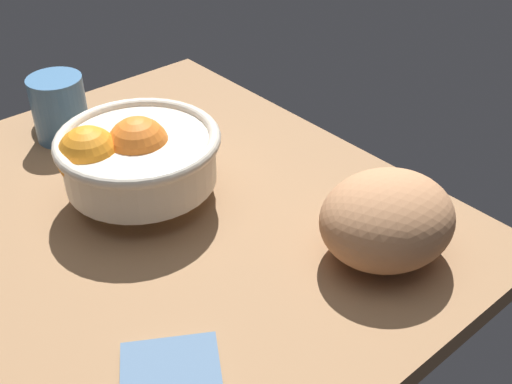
# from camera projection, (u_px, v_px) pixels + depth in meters

# --- Properties ---
(ground_plane) EXTENTS (0.76, 0.64, 0.03)m
(ground_plane) POSITION_uv_depth(u_px,v_px,m) (160.00, 222.00, 0.84)
(ground_plane) COLOR #926A47
(fruit_bowl) EXTENTS (0.21, 0.21, 0.12)m
(fruit_bowl) POSITION_uv_depth(u_px,v_px,m) (134.00, 156.00, 0.82)
(fruit_bowl) COLOR beige
(fruit_bowl) RESTS_ON ground
(bread_loaf) EXTENTS (0.18, 0.19, 0.11)m
(bread_loaf) POSITION_uv_depth(u_px,v_px,m) (387.00, 219.00, 0.73)
(bread_loaf) COLOR tan
(bread_loaf) RESTS_ON ground
(mug) EXTENTS (0.13, 0.08, 0.10)m
(mug) POSITION_uv_depth(u_px,v_px,m) (56.00, 108.00, 0.96)
(mug) COLOR teal
(mug) RESTS_ON ground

